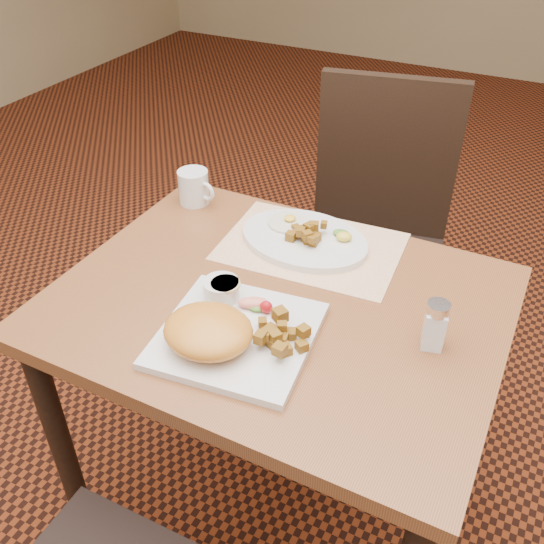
{
  "coord_description": "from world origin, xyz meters",
  "views": [
    {
      "loc": [
        0.43,
        -0.87,
        1.53
      ],
      "look_at": [
        -0.01,
        -0.01,
        0.82
      ],
      "focal_mm": 40.0,
      "sensor_mm": 36.0,
      "label": 1
    }
  ],
  "objects_px": {
    "plate_oval": "(304,239)",
    "coffee_mug": "(194,187)",
    "chair_far": "(375,228)",
    "salt_shaker": "(435,325)",
    "plate_square": "(237,335)",
    "table": "(277,338)"
  },
  "relations": [
    {
      "from": "salt_shaker",
      "to": "plate_square",
      "type": "bearing_deg",
      "value": -156.27
    },
    {
      "from": "plate_square",
      "to": "chair_far",
      "type": "bearing_deg",
      "value": 89.14
    },
    {
      "from": "table",
      "to": "plate_oval",
      "type": "xyz_separation_m",
      "value": [
        -0.04,
        0.21,
        0.12
      ]
    },
    {
      "from": "plate_oval",
      "to": "salt_shaker",
      "type": "xyz_separation_m",
      "value": [
        0.35,
        -0.21,
        0.04
      ]
    },
    {
      "from": "table",
      "to": "salt_shaker",
      "type": "height_order",
      "value": "salt_shaker"
    },
    {
      "from": "coffee_mug",
      "to": "table",
      "type": "bearing_deg",
      "value": -35.41
    },
    {
      "from": "chair_far",
      "to": "plate_square",
      "type": "bearing_deg",
      "value": 78.13
    },
    {
      "from": "table",
      "to": "plate_oval",
      "type": "bearing_deg",
      "value": 99.72
    },
    {
      "from": "chair_far",
      "to": "plate_oval",
      "type": "bearing_deg",
      "value": 74.88
    },
    {
      "from": "plate_oval",
      "to": "plate_square",
      "type": "bearing_deg",
      "value": -86.53
    },
    {
      "from": "chair_far",
      "to": "coffee_mug",
      "type": "relative_size",
      "value": 8.94
    },
    {
      "from": "chair_far",
      "to": "table",
      "type": "bearing_deg",
      "value": 79.21
    },
    {
      "from": "plate_square",
      "to": "plate_oval",
      "type": "relative_size",
      "value": 0.92
    },
    {
      "from": "plate_oval",
      "to": "coffee_mug",
      "type": "height_order",
      "value": "coffee_mug"
    },
    {
      "from": "chair_far",
      "to": "salt_shaker",
      "type": "height_order",
      "value": "chair_far"
    },
    {
      "from": "coffee_mug",
      "to": "chair_far",
      "type": "bearing_deg",
      "value": 49.26
    },
    {
      "from": "plate_square",
      "to": "plate_oval",
      "type": "xyz_separation_m",
      "value": [
        -0.02,
        0.35,
        0.0
      ]
    },
    {
      "from": "table",
      "to": "plate_square",
      "type": "distance_m",
      "value": 0.18
    },
    {
      "from": "salt_shaker",
      "to": "coffee_mug",
      "type": "xyz_separation_m",
      "value": [
        -0.68,
        0.25,
        -0.01
      ]
    },
    {
      "from": "plate_square",
      "to": "coffee_mug",
      "type": "height_order",
      "value": "coffee_mug"
    },
    {
      "from": "salt_shaker",
      "to": "chair_far",
      "type": "bearing_deg",
      "value": 115.28
    },
    {
      "from": "salt_shaker",
      "to": "table",
      "type": "bearing_deg",
      "value": -179.13
    }
  ]
}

